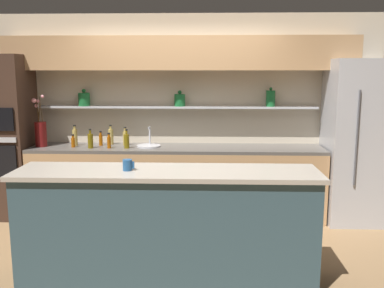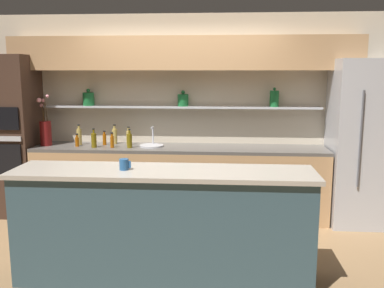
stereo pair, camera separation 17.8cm
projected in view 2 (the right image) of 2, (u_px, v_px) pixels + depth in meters
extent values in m
plane|color=olive|center=(170.00, 257.00, 4.37)|extent=(12.00, 12.00, 0.00)
cube|color=beige|center=(185.00, 114.00, 5.72)|extent=(5.20, 0.10, 2.60)
cube|color=#B7B7BC|center=(181.00, 107.00, 5.57)|extent=(3.61, 0.18, 0.02)
cylinder|color=#19602D|center=(89.00, 99.00, 5.63)|extent=(0.15, 0.15, 0.17)
sphere|color=#19602D|center=(88.00, 91.00, 5.61)|extent=(0.05, 0.05, 0.05)
cylinder|color=#19602D|center=(183.00, 100.00, 5.54)|extent=(0.14, 0.14, 0.16)
sphere|color=#19602D|center=(183.00, 92.00, 5.52)|extent=(0.05, 0.05, 0.05)
cylinder|color=#19602D|center=(274.00, 99.00, 5.45)|extent=(0.12, 0.12, 0.20)
sphere|color=#19602D|center=(275.00, 89.00, 5.43)|extent=(0.04, 0.04, 0.04)
cube|color=tan|center=(183.00, 53.00, 5.37)|extent=(4.42, 0.34, 0.42)
cube|color=tan|center=(179.00, 183.00, 5.51)|extent=(3.71, 0.62, 0.88)
cube|color=#56514C|center=(179.00, 148.00, 5.44)|extent=(3.71, 0.62, 0.04)
cube|color=#334C56|center=(163.00, 227.00, 3.84)|extent=(2.61, 0.55, 0.98)
cube|color=#ADA393|center=(163.00, 172.00, 3.75)|extent=(2.67, 0.61, 0.04)
cube|color=#B7B7BC|center=(362.00, 143.00, 5.21)|extent=(0.77, 0.70, 2.02)
cylinder|color=#4C4C51|center=(361.00, 139.00, 4.84)|extent=(0.02, 0.02, 1.11)
cube|color=#3D281E|center=(10.00, 136.00, 5.58)|extent=(0.69, 0.62, 2.07)
cylinder|color=maroon|center=(46.00, 133.00, 5.51)|extent=(0.14, 0.14, 0.31)
cylinder|color=#4C3319|center=(44.00, 111.00, 5.46)|extent=(0.03, 0.02, 0.26)
sphere|color=pink|center=(43.00, 100.00, 5.47)|extent=(0.04, 0.04, 0.04)
cylinder|color=#4C3319|center=(44.00, 113.00, 5.47)|extent=(0.03, 0.04, 0.20)
sphere|color=pink|center=(41.00, 105.00, 5.48)|extent=(0.04, 0.04, 0.04)
cylinder|color=#4C3319|center=(43.00, 111.00, 5.44)|extent=(0.03, 0.03, 0.27)
sphere|color=pink|center=(39.00, 100.00, 5.39)|extent=(0.06, 0.06, 0.06)
cylinder|color=#4C3319|center=(46.00, 109.00, 5.44)|extent=(0.02, 0.03, 0.32)
sphere|color=pink|center=(47.00, 96.00, 5.39)|extent=(0.04, 0.04, 0.04)
cylinder|color=#B7B7BC|center=(152.00, 146.00, 5.46)|extent=(0.30, 0.30, 0.02)
cylinder|color=#B7B7BC|center=(153.00, 135.00, 5.55)|extent=(0.02, 0.02, 0.22)
cylinder|color=#B7B7BC|center=(152.00, 127.00, 5.47)|extent=(0.02, 0.12, 0.02)
cylinder|color=tan|center=(115.00, 136.00, 5.64)|extent=(0.07, 0.07, 0.20)
cylinder|color=tan|center=(114.00, 127.00, 5.62)|extent=(0.03, 0.03, 0.04)
cylinder|color=black|center=(114.00, 125.00, 5.62)|extent=(0.03, 0.03, 0.01)
cylinder|color=tan|center=(79.00, 137.00, 5.56)|extent=(0.06, 0.06, 0.21)
cylinder|color=tan|center=(79.00, 127.00, 5.54)|extent=(0.03, 0.03, 0.04)
cylinder|color=black|center=(79.00, 125.00, 5.54)|extent=(0.03, 0.03, 0.01)
cylinder|color=brown|center=(94.00, 140.00, 5.37)|extent=(0.07, 0.07, 0.18)
cylinder|color=brown|center=(94.00, 132.00, 5.35)|extent=(0.03, 0.03, 0.05)
cylinder|color=black|center=(93.00, 129.00, 5.35)|extent=(0.03, 0.03, 0.01)
cylinder|color=#9E4C0A|center=(112.00, 142.00, 5.37)|extent=(0.05, 0.05, 0.14)
cylinder|color=#9E4C0A|center=(112.00, 135.00, 5.35)|extent=(0.03, 0.03, 0.04)
cylinder|color=black|center=(112.00, 133.00, 5.35)|extent=(0.03, 0.03, 0.01)
cylinder|color=#9E4C0A|center=(105.00, 140.00, 5.56)|extent=(0.05, 0.05, 0.14)
cylinder|color=#9E4C0A|center=(104.00, 133.00, 5.55)|extent=(0.03, 0.03, 0.04)
cylinder|color=black|center=(104.00, 131.00, 5.54)|extent=(0.03, 0.03, 0.01)
cylinder|color=tan|center=(129.00, 138.00, 5.56)|extent=(0.06, 0.06, 0.18)
cylinder|color=tan|center=(129.00, 129.00, 5.54)|extent=(0.03, 0.03, 0.04)
cylinder|color=black|center=(128.00, 127.00, 5.54)|extent=(0.03, 0.03, 0.01)
cylinder|color=#9E4C0A|center=(77.00, 142.00, 5.45)|extent=(0.05, 0.05, 0.12)
cylinder|color=#9E4C0A|center=(77.00, 136.00, 5.44)|extent=(0.03, 0.03, 0.04)
cylinder|color=black|center=(77.00, 134.00, 5.44)|extent=(0.03, 0.03, 0.01)
cylinder|color=brown|center=(130.00, 141.00, 5.35)|extent=(0.07, 0.07, 0.17)
cylinder|color=brown|center=(129.00, 132.00, 5.34)|extent=(0.03, 0.03, 0.05)
cylinder|color=black|center=(129.00, 129.00, 5.33)|extent=(0.03, 0.03, 0.01)
cylinder|color=#235184|center=(124.00, 164.00, 3.74)|extent=(0.08, 0.08, 0.10)
cube|color=#235184|center=(130.00, 165.00, 3.74)|extent=(0.02, 0.01, 0.06)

